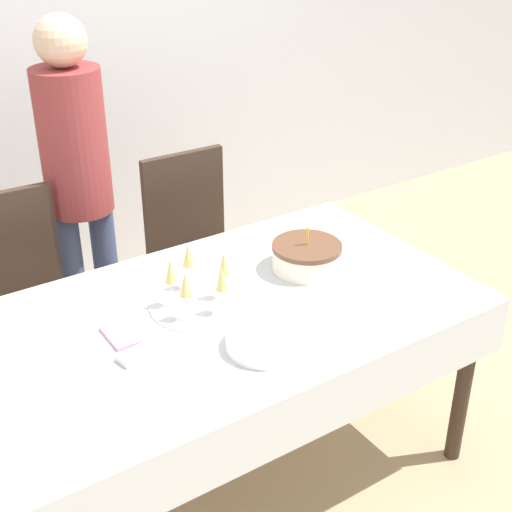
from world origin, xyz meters
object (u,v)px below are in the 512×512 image
at_px(champagne_tray, 200,287).
at_px(dining_chair_far_left, 22,299).
at_px(birthday_cake, 307,256).
at_px(plate_stack_main, 266,341).
at_px(person_standing, 77,170).
at_px(dining_chair_far_right, 197,248).

bearing_deg(champagne_tray, dining_chair_far_left, 118.70).
relative_size(birthday_cake, champagne_tray, 0.73).
distance_m(champagne_tray, plate_stack_main, 0.33).
xyz_separation_m(dining_chair_far_left, champagne_tray, (0.41, -0.75, 0.29)).
xyz_separation_m(birthday_cake, plate_stack_main, (-0.41, -0.33, -0.03)).
xyz_separation_m(dining_chair_far_left, person_standing, (0.35, 0.17, 0.43)).
bearing_deg(person_standing, birthday_cake, -60.38).
xyz_separation_m(dining_chair_far_left, plate_stack_main, (0.46, -1.08, 0.25)).
bearing_deg(dining_chair_far_right, person_standing, 160.23).
xyz_separation_m(dining_chair_far_right, birthday_cake, (0.06, -0.75, 0.27)).
bearing_deg(dining_chair_far_right, champagne_tray, -117.99).
relative_size(dining_chair_far_left, birthday_cake, 3.64).
bearing_deg(dining_chair_far_left, champagne_tray, -61.30).
bearing_deg(birthday_cake, person_standing, 119.62).
distance_m(birthday_cake, champagne_tray, 0.46).
distance_m(dining_chair_far_left, champagne_tray, 0.91).
bearing_deg(person_standing, dining_chair_far_right, -19.77).
bearing_deg(person_standing, dining_chair_far_left, -154.53).
height_order(birthday_cake, person_standing, person_standing).
distance_m(birthday_cake, person_standing, 1.06).
relative_size(dining_chair_far_left, plate_stack_main, 3.79).
distance_m(dining_chair_far_left, dining_chair_far_right, 0.81).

